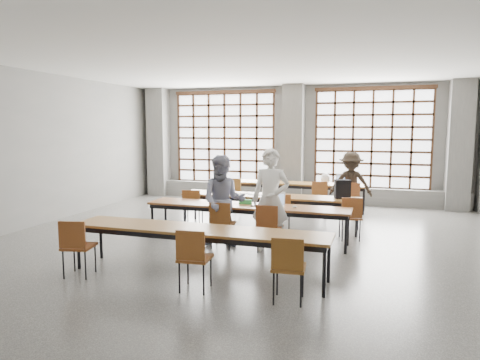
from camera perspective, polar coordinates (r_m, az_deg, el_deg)
name	(u,v)px	position (r m, az deg, el deg)	size (l,w,h in m)	color
floor	(241,247)	(8.16, 0.12, -8.87)	(11.00, 11.00, 0.00)	#484846
ceiling	(241,56)	(7.95, 0.13, 16.19)	(11.00, 11.00, 0.00)	silver
wall_back	(295,144)	(13.21, 7.33, 4.83)	(10.00, 10.00, 0.00)	slate
wall_left	(23,150)	(10.51, -26.93, 3.61)	(11.00, 11.00, 0.00)	slate
column_left	(159,142)	(14.45, -10.79, 4.94)	(0.60, 0.55, 3.50)	#5A5A57
column_mid	(293,144)	(12.93, 7.11, 4.79)	(0.60, 0.55, 3.50)	#5A5A57
column_right	(460,146)	(12.89, 27.23, 4.07)	(0.60, 0.55, 3.50)	#5A5A57
window_left	(225,138)	(13.71, -2.05, 5.58)	(3.32, 0.12, 3.00)	white
window_right	(372,139)	(12.91, 17.19, 5.20)	(3.32, 0.12, 3.00)	white
sill_ledge	(293,193)	(13.15, 7.08, -1.74)	(9.80, 0.35, 0.50)	#5A5A57
desk_row_a	(292,185)	(11.88, 6.94, -0.65)	(4.00, 0.70, 0.73)	brown
desk_row_b	(269,198)	(9.59, 3.86, -2.42)	(4.00, 0.70, 0.73)	brown
desk_row_c	(247,208)	(8.38, 0.89, -3.77)	(4.00, 0.70, 0.73)	brown
desk_row_d	(198,232)	(6.49, -5.68, -6.97)	(4.00, 0.70, 0.73)	brown
chair_back_left	(236,190)	(11.64, -0.51, -1.39)	(0.49, 0.49, 0.88)	brown
chair_back_mid	(319,194)	(11.16, 10.48, -1.87)	(0.52, 0.52, 0.88)	brown
chair_back_right	(351,196)	(11.09, 14.55, -2.03)	(0.50, 0.50, 0.88)	brown
chair_mid_left	(192,205)	(9.54, -6.36, -3.29)	(0.49, 0.49, 0.88)	brown
chair_mid_centre	(281,210)	(8.92, 5.48, -3.98)	(0.49, 0.49, 0.88)	brown
chair_mid_right	(351,214)	(8.75, 14.54, -4.40)	(0.51, 0.51, 0.88)	brown
chair_front_left	(222,220)	(7.91, -2.48, -5.37)	(0.45, 0.45, 0.88)	brown
chair_front_right	(269,223)	(7.66, 3.83, -5.79)	(0.44, 0.45, 0.88)	brown
chair_near_left	(76,242)	(6.85, -20.99, -7.76)	(0.50, 0.50, 0.88)	brown
chair_near_mid	(193,254)	(5.89, -6.24, -9.72)	(0.46, 0.46, 0.88)	maroon
chair_near_right	(288,263)	(5.51, 6.45, -10.89)	(0.46, 0.46, 0.88)	brown
student_male	(271,200)	(7.70, 4.11, -2.71)	(0.68, 0.45, 1.87)	white
student_female	(224,202)	(7.97, -2.21, -2.89)	(0.84, 0.65, 1.72)	#1A214F
student_back	(351,184)	(11.18, 14.55, -0.53)	(1.05, 0.60, 1.63)	black
laptop_front	(275,202)	(8.32, 4.72, -2.98)	(0.38, 0.33, 0.26)	#AAA9AE
laptop_back	(342,182)	(11.80, 13.51, -0.22)	(0.37, 0.31, 0.26)	silver
mouse	(295,207)	(8.13, 7.29, -3.56)	(0.10, 0.06, 0.04)	white
green_box	(245,202)	(8.45, 0.73, -2.92)	(0.25, 0.09, 0.09)	#2A8339
phone	(254,206)	(8.22, 1.90, -3.47)	(0.13, 0.06, 0.01)	black
paper_sheet_a	(244,194)	(9.79, 0.52, -1.82)	(0.30, 0.21, 0.00)	white
paper_sheet_b	(255,195)	(9.61, 2.06, -1.99)	(0.30, 0.21, 0.00)	white
paper_sheet_c	(273,195)	(9.56, 4.45, -2.05)	(0.30, 0.21, 0.00)	white
backpack	(342,189)	(9.36, 13.51, -1.19)	(0.32, 0.20, 0.40)	black
plastic_bag	(325,178)	(11.77, 11.31, 0.22)	(0.26, 0.21, 0.29)	white
red_pouch	(79,243)	(6.93, -20.69, -7.90)	(0.20, 0.08, 0.06)	#A32814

